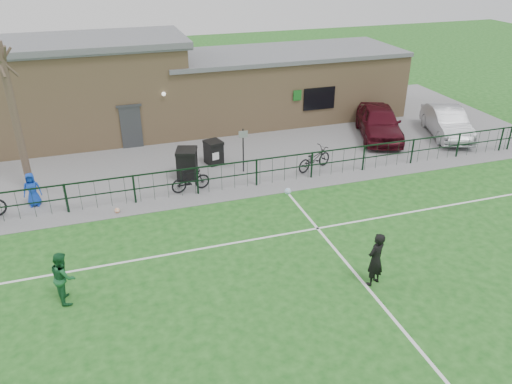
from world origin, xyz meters
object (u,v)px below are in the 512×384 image
object	(u,v)px
bicycle_e	(314,159)
ball_ground	(117,210)
wheelie_bin_left	(187,165)
car_silver	(447,122)
bare_tree	(16,121)
bicycle_d	(191,180)
outfield_player	(64,277)
wheelie_bin_right	(214,153)
car_maroon	(379,122)
sign_post	(243,150)
spectator_child	(32,190)

from	to	relation	value
bicycle_e	ball_ground	size ratio (longest dim) A/B	9.41
wheelie_bin_left	car_silver	world-z (taller)	car_silver
wheelie_bin_left	ball_ground	size ratio (longest dim) A/B	6.03
bare_tree	bicycle_d	bearing A→B (deg)	-19.04
bare_tree	outfield_player	bearing A→B (deg)	-79.05
wheelie_bin_right	ball_ground	bearing A→B (deg)	-158.85
bare_tree	wheelie_bin_left	xyz separation A→B (m)	(6.40, -0.87, -2.36)
outfield_player	car_maroon	bearing A→B (deg)	-68.70
car_maroon	ball_ground	bearing A→B (deg)	-142.83
outfield_player	ball_ground	distance (m)	5.12
car_maroon	bicycle_e	world-z (taller)	car_maroon
bicycle_d	car_silver	bearing A→B (deg)	-89.71
bicycle_d	ball_ground	size ratio (longest dim) A/B	8.05
sign_post	ball_ground	distance (m)	6.08
wheelie_bin_left	outfield_player	bearing A→B (deg)	-107.39
wheelie_bin_right	car_silver	world-z (taller)	car_silver
outfield_player	ball_ground	world-z (taller)	outfield_player
bicycle_e	ball_ground	bearing A→B (deg)	76.76
car_silver	wheelie_bin_left	bearing A→B (deg)	-157.07
bare_tree	spectator_child	world-z (taller)	bare_tree
wheelie_bin_right	bicycle_d	size ratio (longest dim) A/B	0.61
sign_post	wheelie_bin_left	bearing A→B (deg)	177.18
sign_post	ball_ground	size ratio (longest dim) A/B	9.79
car_silver	spectator_child	bearing A→B (deg)	-156.35
car_silver	bicycle_d	distance (m)	14.16
bare_tree	wheelie_bin_right	size ratio (longest dim) A/B	5.96
bare_tree	bicycle_d	size ratio (longest dim) A/B	3.65
car_maroon	bicycle_d	distance (m)	10.97
outfield_player	wheelie_bin_left	bearing A→B (deg)	-43.57
spectator_child	outfield_player	size ratio (longest dim) A/B	0.86
car_silver	ball_ground	world-z (taller)	car_silver
ball_ground	wheelie_bin_right	bearing A→B (deg)	36.48
ball_ground	car_maroon	bearing A→B (deg)	16.70
car_silver	bicycle_d	xyz separation A→B (m)	(-13.98, -2.21, -0.25)
sign_post	bare_tree	bearing A→B (deg)	173.64
sign_post	bicycle_e	xyz separation A→B (m)	(3.08, -0.74, -0.50)
car_silver	ball_ground	xyz separation A→B (m)	(-17.01, -3.15, -0.66)
bare_tree	car_silver	world-z (taller)	bare_tree
bare_tree	bicycle_e	world-z (taller)	bare_tree
outfield_player	wheelie_bin_right	bearing A→B (deg)	-46.48
bare_tree	outfield_player	world-z (taller)	bare_tree
car_maroon	bicycle_d	bearing A→B (deg)	-142.96
wheelie_bin_right	car_maroon	world-z (taller)	car_maroon
bare_tree	wheelie_bin_left	world-z (taller)	bare_tree
sign_post	outfield_player	xyz separation A→B (m)	(-7.35, -6.89, -0.23)
bicycle_d	bicycle_e	world-z (taller)	bicycle_e
wheelie_bin_left	bicycle_d	size ratio (longest dim) A/B	0.75
wheelie_bin_right	car_maroon	xyz separation A→B (m)	(8.95, 0.67, 0.32)
car_maroon	spectator_child	world-z (taller)	car_maroon
wheelie_bin_left	sign_post	bearing A→B (deg)	14.59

